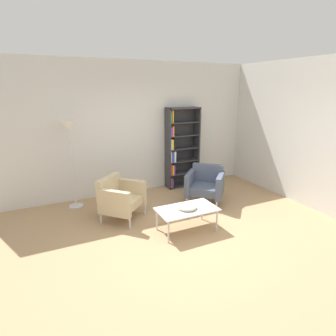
{
  "coord_description": "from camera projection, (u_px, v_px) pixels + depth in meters",
  "views": [
    {
      "loc": [
        -2.0,
        -3.43,
        2.33
      ],
      "look_at": [
        0.04,
        0.84,
        0.95
      ],
      "focal_mm": 29.46,
      "sensor_mm": 36.0,
      "label": 1
    }
  ],
  "objects": [
    {
      "name": "plaster_right_partition",
      "position": [
        295.0,
        132.0,
        5.75
      ],
      "size": [
        0.12,
        5.2,
        2.9
      ],
      "primitive_type": "cube",
      "color": "silver",
      "rests_on": "ground_plane"
    },
    {
      "name": "plaster_back_panel",
      "position": [
        135.0,
        129.0,
        6.18
      ],
      "size": [
        6.4,
        0.12,
        2.9
      ],
      "primitive_type": "cube",
      "color": "silver",
      "rests_on": "ground_plane"
    },
    {
      "name": "floor_lamp_torchiere",
      "position": [
        69.0,
        136.0,
        5.22
      ],
      "size": [
        0.32,
        0.32,
        1.74
      ],
      "color": "silver",
      "rests_on": "ground_plane"
    },
    {
      "name": "ground_plane",
      "position": [
        188.0,
        238.0,
        4.45
      ],
      "size": [
        8.32,
        8.32,
        0.0
      ],
      "primitive_type": "plane",
      "color": "tan"
    },
    {
      "name": "bookshelf_tall",
      "position": [
        179.0,
        149.0,
        6.56
      ],
      "size": [
        0.8,
        0.3,
        1.9
      ],
      "color": "#333338",
      "rests_on": "ground_plane"
    },
    {
      "name": "coffee_table_low",
      "position": [
        187.0,
        210.0,
        4.59
      ],
      "size": [
        1.0,
        0.56,
        0.4
      ],
      "color": "silver",
      "rests_on": "ground_plane"
    },
    {
      "name": "armchair_by_bookshelf",
      "position": [
        205.0,
        184.0,
        5.71
      ],
      "size": [
        0.95,
        0.95,
        0.78
      ],
      "rotation": [
        0.0,
        0.0,
        -0.76
      ],
      "color": "#4C566B",
      "rests_on": "ground_plane"
    },
    {
      "name": "decorative_bowl",
      "position": [
        187.0,
        207.0,
        4.57
      ],
      "size": [
        0.32,
        0.32,
        0.05
      ],
      "color": "beige",
      "rests_on": "coffee_table_low"
    },
    {
      "name": "armchair_spare_guest",
      "position": [
        120.0,
        197.0,
        5.02
      ],
      "size": [
        0.95,
        0.95,
        0.78
      ],
      "rotation": [
        0.0,
        0.0,
        0.77
      ],
      "color": "#C6B289",
      "rests_on": "ground_plane"
    }
  ]
}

